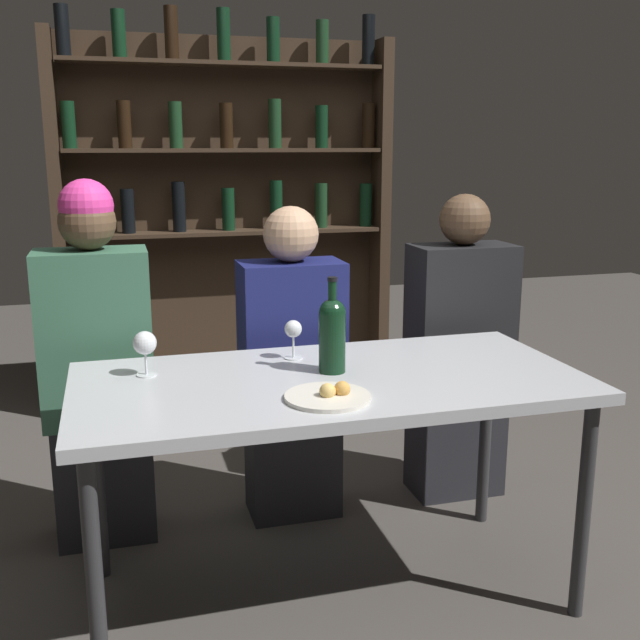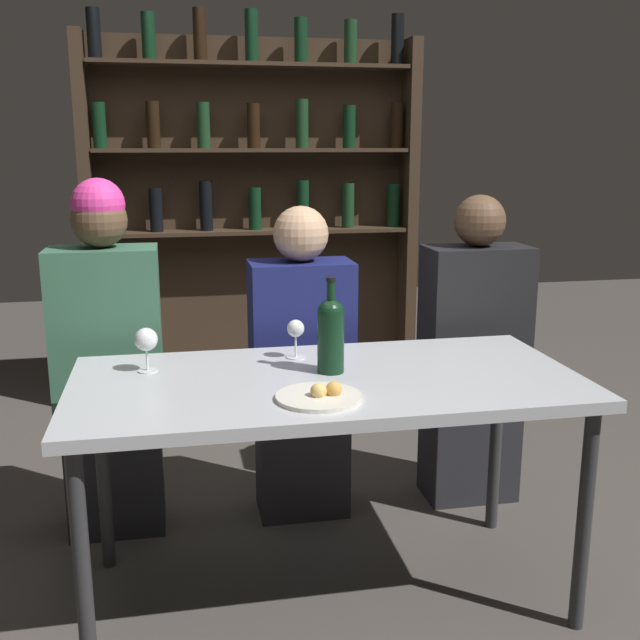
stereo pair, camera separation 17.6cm
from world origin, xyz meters
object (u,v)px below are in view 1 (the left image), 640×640
(food_plate_0, at_px, (329,395))
(wine_glass_1, at_px, (293,331))
(seated_person_left, at_px, (98,372))
(seated_person_right, at_px, (459,357))
(wine_glass_0, at_px, (145,344))
(seated_person_center, at_px, (292,374))
(wine_bottle, at_px, (332,332))

(food_plate_0, bearing_deg, wine_glass_1, 90.06)
(wine_glass_1, height_order, seated_person_left, seated_person_left)
(seated_person_right, bearing_deg, wine_glass_0, -161.57)
(food_plate_0, relative_size, seated_person_left, 0.18)
(wine_glass_0, bearing_deg, seated_person_center, 36.90)
(seated_person_center, bearing_deg, seated_person_right, 0.00)
(food_plate_0, xyz_separation_m, seated_person_center, (0.08, 0.77, -0.18))
(food_plate_0, distance_m, seated_person_left, 0.99)
(seated_person_left, height_order, seated_person_center, seated_person_left)
(wine_bottle, relative_size, seated_person_right, 0.24)
(wine_glass_1, xyz_separation_m, seated_person_left, (-0.62, 0.35, -0.19))
(seated_person_right, bearing_deg, wine_glass_1, -155.32)
(wine_glass_0, relative_size, seated_person_center, 0.12)
(wine_bottle, distance_m, seated_person_right, 0.91)
(wine_bottle, height_order, food_plate_0, wine_bottle)
(seated_person_left, bearing_deg, seated_person_right, 0.00)
(wine_glass_1, xyz_separation_m, food_plate_0, (0.00, -0.41, -0.08))
(food_plate_0, bearing_deg, seated_person_right, 44.99)
(seated_person_center, distance_m, seated_person_right, 0.69)
(seated_person_center, relative_size, seated_person_right, 0.97)
(wine_glass_1, bearing_deg, seated_person_center, 77.41)
(food_plate_0, height_order, seated_person_left, seated_person_left)
(seated_person_right, bearing_deg, seated_person_left, 180.00)
(wine_glass_1, relative_size, seated_person_right, 0.10)
(wine_glass_0, bearing_deg, food_plate_0, -36.94)
(seated_person_right, bearing_deg, food_plate_0, -135.01)
(wine_glass_1, relative_size, food_plate_0, 0.54)
(wine_bottle, relative_size, seated_person_left, 0.23)
(wine_bottle, xyz_separation_m, wine_glass_1, (-0.08, 0.17, -0.03))
(wine_glass_0, relative_size, wine_glass_1, 1.08)
(food_plate_0, height_order, seated_person_right, seated_person_right)
(wine_glass_1, xyz_separation_m, seated_person_right, (0.77, 0.35, -0.24))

